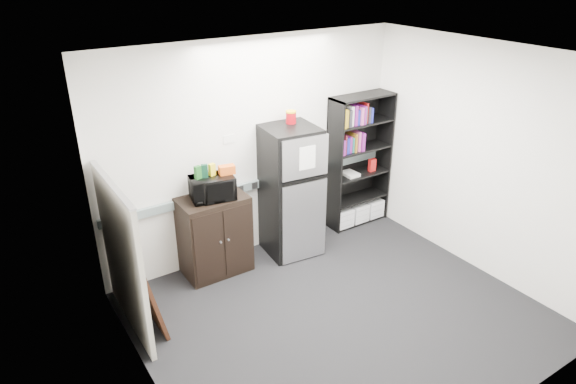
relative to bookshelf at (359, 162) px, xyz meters
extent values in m
plane|color=black|center=(-1.53, -1.57, -0.91)|extent=(4.00, 4.00, 0.00)
cube|color=white|center=(-1.53, 0.18, 0.44)|extent=(4.00, 0.02, 2.70)
cube|color=white|center=(0.47, -1.57, 0.44)|extent=(0.02, 3.50, 2.70)
cube|color=white|center=(-3.53, -1.57, 0.44)|extent=(0.02, 3.50, 2.70)
cube|color=white|center=(-1.53, -1.57, 1.79)|extent=(4.00, 3.50, 0.02)
cube|color=gray|center=(-1.53, 0.15, -0.01)|extent=(3.92, 0.05, 0.10)
cube|color=white|center=(-1.88, 0.18, 0.64)|extent=(0.14, 0.00, 0.10)
cube|color=black|center=(-0.44, -0.01, 0.01)|extent=(0.02, 0.34, 1.85)
cube|color=black|center=(0.44, -0.01, 0.01)|extent=(0.02, 0.34, 1.85)
cube|color=black|center=(0.00, 0.16, 0.01)|extent=(0.90, 0.02, 1.85)
cube|color=black|center=(0.00, -0.01, 0.92)|extent=(0.90, 0.34, 0.02)
cube|color=black|center=(0.00, -0.01, -0.89)|extent=(0.85, 0.32, 0.03)
cube|color=black|center=(0.00, -0.01, -0.54)|extent=(0.85, 0.32, 0.03)
cube|color=black|center=(0.00, -0.01, -0.17)|extent=(0.85, 0.32, 0.02)
cube|color=black|center=(0.00, -0.01, 0.20)|extent=(0.85, 0.32, 0.02)
cube|color=black|center=(0.00, -0.01, 0.57)|extent=(0.85, 0.32, 0.02)
cube|color=silver|center=(-0.28, -0.02, -0.76)|extent=(0.25, 0.30, 0.25)
cube|color=silver|center=(0.00, -0.02, -0.76)|extent=(0.25, 0.30, 0.25)
cube|color=silver|center=(0.28, -0.02, -0.76)|extent=(0.25, 0.30, 0.25)
cube|color=gray|center=(-3.43, -0.49, -0.11)|extent=(0.05, 1.30, 1.60)
cube|color=#B2B2B7|center=(-3.43, -0.49, 0.70)|extent=(0.06, 1.30, 0.02)
cube|color=black|center=(-2.25, -0.06, -0.42)|extent=(0.78, 0.49, 0.98)
cube|color=black|center=(-2.43, -0.31, -0.42)|extent=(0.36, 0.01, 0.86)
cube|color=black|center=(-2.06, -0.31, -0.42)|extent=(0.36, 0.01, 0.86)
cylinder|color=#B2B2B7|center=(-2.30, -0.33, -0.37)|extent=(0.02, 0.02, 0.02)
cylinder|color=#B2B2B7|center=(-2.20, -0.33, -0.37)|extent=(0.02, 0.02, 0.02)
imported|color=black|center=(-2.25, -0.08, 0.20)|extent=(0.54, 0.41, 0.27)
cube|color=#17531B|center=(-2.39, -0.05, 0.41)|extent=(0.08, 0.06, 0.15)
cube|color=#0B331F|center=(-2.31, -0.05, 0.41)|extent=(0.08, 0.07, 0.15)
cube|color=yellow|center=(-2.22, -0.05, 0.41)|extent=(0.08, 0.06, 0.14)
cube|color=#D25215|center=(-2.06, -0.10, 0.39)|extent=(0.19, 0.13, 0.10)
cube|color=black|center=(-1.23, -0.14, -0.09)|extent=(0.69, 0.69, 1.65)
cube|color=silver|center=(-1.23, -0.46, 0.47)|extent=(0.60, 0.08, 0.49)
cube|color=silver|center=(-1.23, -0.46, -0.37)|extent=(0.60, 0.08, 1.05)
cube|color=black|center=(-1.23, -0.47, 0.19)|extent=(0.60, 0.07, 0.03)
cube|color=white|center=(-1.21, -0.47, 0.47)|extent=(0.21, 0.02, 0.28)
cube|color=black|center=(-1.23, -0.14, 0.74)|extent=(0.69, 0.69, 0.02)
cylinder|color=#9A070F|center=(-1.13, -0.02, 0.83)|extent=(0.12, 0.12, 0.15)
cylinder|color=gold|center=(-1.13, -0.02, 0.92)|extent=(0.13, 0.13, 0.02)
cube|color=black|center=(-3.30, -0.59, -0.46)|extent=(0.22, 0.70, 0.90)
cube|color=beige|center=(-3.28, -0.59, -0.46)|extent=(0.16, 0.60, 0.76)
camera|label=1|loc=(-4.42, -4.97, 2.61)|focal=32.00mm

